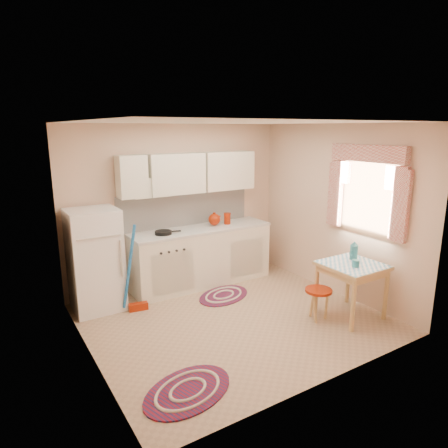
{
  "coord_description": "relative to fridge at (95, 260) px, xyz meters",
  "views": [
    {
      "loc": [
        -2.65,
        -4.01,
        2.43
      ],
      "look_at": [
        0.01,
        0.25,
        1.22
      ],
      "focal_mm": 32.0,
      "sensor_mm": 36.0,
      "label": 1
    }
  ],
  "objects": [
    {
      "name": "table",
      "position": [
        2.77,
        -1.99,
        -0.34
      ],
      "size": [
        0.72,
        0.72,
        0.72
      ],
      "primitive_type": "cube",
      "color": "tan",
      "rests_on": "ground"
    },
    {
      "name": "red_canister",
      "position": [
        2.14,
        0.05,
        0.3
      ],
      "size": [
        0.12,
        0.12,
        0.16
      ],
      "primitive_type": "cylinder",
      "rotation": [
        0.0,
        0.0,
        -0.2
      ],
      "color": "#972005",
      "rests_on": "countertop"
    },
    {
      "name": "coffee_pot",
      "position": [
        2.92,
        -1.87,
        0.15
      ],
      "size": [
        0.15,
        0.13,
        0.26
      ],
      "primitive_type": null,
      "rotation": [
        0.0,
        0.0,
        0.16
      ],
      "color": "teal",
      "rests_on": "table"
    },
    {
      "name": "fridge",
      "position": [
        0.0,
        0.0,
        0.0
      ],
      "size": [
        0.65,
        0.6,
        1.4
      ],
      "primitive_type": "cube",
      "color": "white",
      "rests_on": "ground"
    },
    {
      "name": "countertop",
      "position": [
        1.66,
        0.05,
        0.2
      ],
      "size": [
        2.27,
        0.62,
        0.04
      ],
      "primitive_type": "cube",
      "color": "silver",
      "rests_on": "base_cabinets"
    },
    {
      "name": "rug_left",
      "position": [
        0.23,
        -2.27,
        -0.69
      ],
      "size": [
        1.1,
        0.89,
        0.02
      ],
      "primitive_type": null,
      "rotation": [
        0.0,
        0.0,
        0.3
      ],
      "color": "maroon",
      "rests_on": "ground"
    },
    {
      "name": "broom",
      "position": [
        0.45,
        -0.35,
        -0.1
      ],
      "size": [
        0.3,
        0.16,
        1.2
      ],
      "primitive_type": null,
      "rotation": [
        0.0,
        0.0,
        -0.15
      ],
      "color": "blue",
      "rests_on": "ground"
    },
    {
      "name": "base_cabinets",
      "position": [
        1.66,
        0.05,
        -0.26
      ],
      "size": [
        2.25,
        0.6,
        0.88
      ],
      "primitive_type": "cube",
      "color": "white",
      "rests_on": "ground"
    },
    {
      "name": "rug_center",
      "position": [
        1.69,
        -0.57,
        -0.69
      ],
      "size": [
        1.02,
        0.84,
        0.02
      ],
      "primitive_type": null,
      "rotation": [
        0.0,
        0.0,
        0.33
      ],
      "color": "maroon",
      "rests_on": "ground"
    },
    {
      "name": "mug",
      "position": [
        2.71,
        -2.09,
        0.07
      ],
      "size": [
        0.1,
        0.1,
        0.1
      ],
      "primitive_type": "cylinder",
      "rotation": [
        0.0,
        0.0,
        0.09
      ],
      "color": "teal",
      "rests_on": "table"
    },
    {
      "name": "stool",
      "position": [
        2.33,
        -1.85,
        -0.49
      ],
      "size": [
        0.38,
        0.38,
        0.42
      ],
      "primitive_type": "cylinder",
      "rotation": [
        0.0,
        0.0,
        -0.09
      ],
      "color": "#972005",
      "rests_on": "ground"
    },
    {
      "name": "room_shell",
      "position": [
        1.57,
        -1.01,
        0.9
      ],
      "size": [
        3.64,
        3.6,
        2.52
      ],
      "color": "tan",
      "rests_on": "ground"
    },
    {
      "name": "frying_pan",
      "position": [
        1.0,
        0.0,
        0.24
      ],
      "size": [
        0.29,
        0.29,
        0.05
      ],
      "primitive_type": "cylinder",
      "rotation": [
        0.0,
        0.0,
        -0.2
      ],
      "color": "black",
      "rests_on": "countertop"
    },
    {
      "name": "red_kettle",
      "position": [
        1.9,
        0.05,
        0.32
      ],
      "size": [
        0.26,
        0.25,
        0.21
      ],
      "primitive_type": null,
      "rotation": [
        0.0,
        0.0,
        0.4
      ],
      "color": "#972005",
      "rests_on": "countertop"
    }
  ]
}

